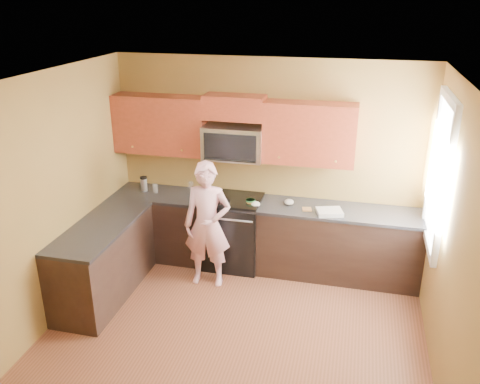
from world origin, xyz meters
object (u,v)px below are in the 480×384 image
(frying_pan, at_px, (220,205))
(microwave, at_px, (234,158))
(stove, at_px, (232,231))
(travel_mug, at_px, (144,191))
(butter_tub, at_px, (251,204))
(woman, at_px, (207,225))

(frying_pan, bearing_deg, microwave, 88.51)
(stove, distance_m, travel_mug, 1.31)
(butter_tub, relative_size, travel_mug, 0.58)
(butter_tub, bearing_deg, frying_pan, -153.22)
(frying_pan, height_order, travel_mug, travel_mug)
(stove, xyz_separation_m, microwave, (0.00, 0.12, 0.97))
(frying_pan, height_order, butter_tub, frying_pan)
(stove, xyz_separation_m, frying_pan, (-0.09, -0.26, 0.47))
(woman, bearing_deg, butter_tub, 41.58)
(frying_pan, bearing_deg, woman, -96.05)
(woman, xyz_separation_m, frying_pan, (0.08, 0.27, 0.16))
(frying_pan, relative_size, travel_mug, 2.21)
(stove, height_order, butter_tub, butter_tub)
(stove, relative_size, frying_pan, 2.14)
(frying_pan, bearing_deg, butter_tub, 38.10)
(woman, height_order, travel_mug, woman)
(microwave, height_order, woman, microwave)
(stove, relative_size, butter_tub, 8.07)
(woman, distance_m, travel_mug, 1.21)
(travel_mug, bearing_deg, stove, -1.88)
(microwave, bearing_deg, woman, -104.73)
(travel_mug, bearing_deg, woman, -28.06)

